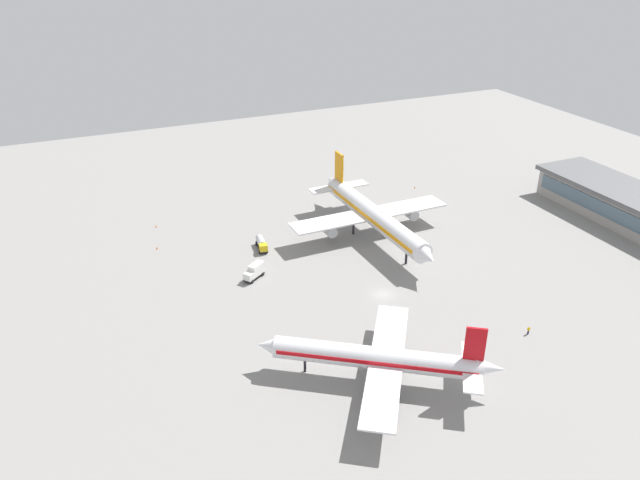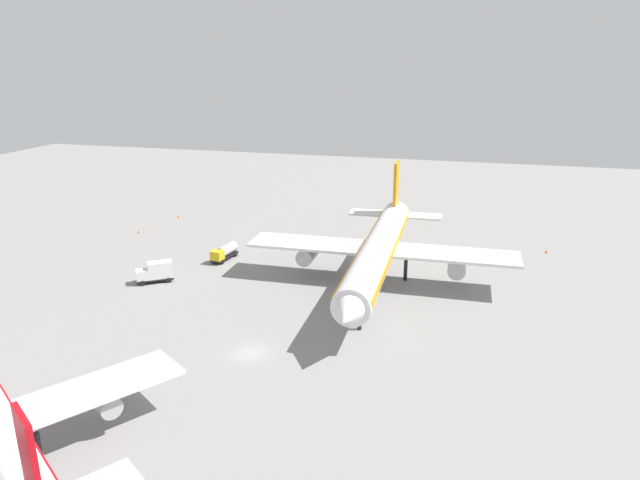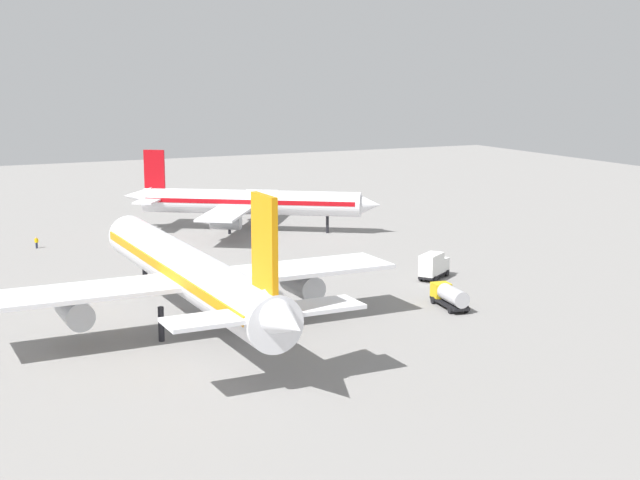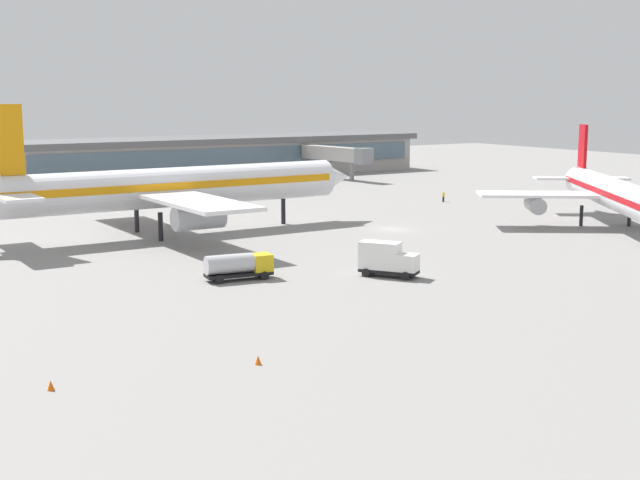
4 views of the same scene
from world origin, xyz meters
TOP-DOWN VIEW (x-y plane):
  - ground at (0.00, 0.00)m, footprint 288.00×288.00m
  - terminal_building at (-12.60, -77.94)m, footprint 91.22×17.75m
  - airplane_at_gate at (-24.04, 14.60)m, footprint 30.99×36.73m
  - airplane_taxiing at (25.83, -11.18)m, footprint 52.85×42.26m
  - fuel_truck at (30.50, 16.98)m, footprint 6.50×2.91m
  - catering_truck at (17.80, 23.00)m, footprint 4.75×5.69m
  - ground_crew_worker at (-23.95, -18.54)m, footprint 0.50×0.54m
  - jet_bridge at (-29.67, -58.90)m, footprint 5.44×19.62m
  - safety_cone_near_gate at (40.79, 40.47)m, footprint 0.44×0.44m
  - safety_cone_far_side at (53.40, 38.37)m, footprint 0.44×0.44m

SIDE VIEW (x-z plane):
  - ground at x=0.00m, z-range 0.00..0.00m
  - safety_cone_near_gate at x=40.79m, z-range 0.00..0.60m
  - safety_cone_far_side at x=53.40m, z-range 0.00..0.60m
  - ground_crew_worker at x=-23.95m, z-range 0.01..1.68m
  - fuel_truck at x=30.50m, z-range 0.14..2.64m
  - catering_truck at x=17.80m, z-range 0.05..3.35m
  - terminal_building at x=-12.60m, z-range 0.08..8.42m
  - airplane_at_gate at x=-24.04m, z-range -1.75..11.10m
  - jet_bridge at x=-29.67m, z-range 1.76..8.50m
  - airplane_taxiing at x=25.83m, z-range -2.20..13.91m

